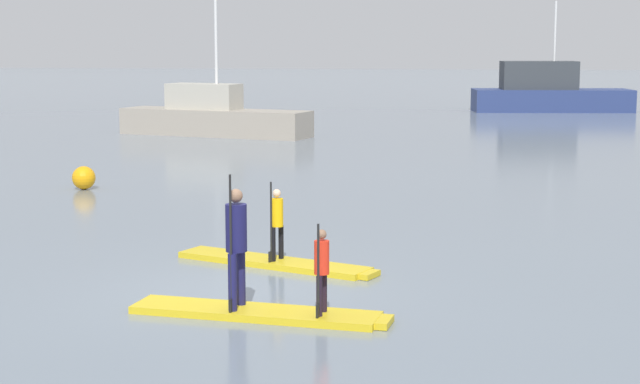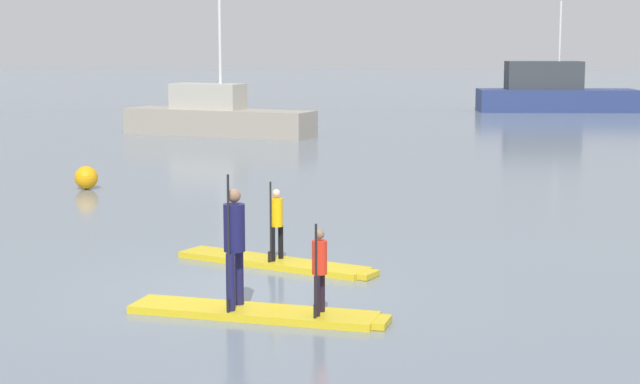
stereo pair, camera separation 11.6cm
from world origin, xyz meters
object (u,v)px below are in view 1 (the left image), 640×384
at_px(paddleboard_near, 277,263).
at_px(fishing_boat_green_midground, 213,117).
at_px(paddleboard_far, 260,313).
at_px(paddler_adult, 236,240).
at_px(motor_boat_small_navy, 548,93).
at_px(paddler_child_solo, 277,220).
at_px(paddler_child_front, 321,267).
at_px(mooring_buoy_near, 84,178).

distance_m(paddleboard_near, fishing_boat_green_midground, 23.77).
height_order(paddleboard_far, paddler_adult, paddler_adult).
bearing_deg(paddleboard_near, fishing_boat_green_midground, 105.32).
relative_size(fishing_boat_green_midground, motor_boat_small_navy, 0.94).
bearing_deg(paddler_child_solo, paddler_child_front, -70.82).
bearing_deg(motor_boat_small_navy, paddler_child_front, -99.60).
xyz_separation_m(paddler_child_solo, paddleboard_far, (0.28, -3.12, -0.72)).
xyz_separation_m(paddler_adult, paddler_child_front, (1.18, -0.18, -0.30)).
distance_m(paddleboard_far, paddler_child_front, 1.11).
xyz_separation_m(fishing_boat_green_midground, motor_boat_small_navy, (14.48, 15.58, 0.25)).
height_order(paddler_child_solo, mooring_buoy_near, paddler_child_solo).
bearing_deg(paddleboard_far, paddler_child_solo, 95.15).
bearing_deg(paddleboard_near, paddler_child_front, -70.80).
bearing_deg(paddler_child_solo, motor_boat_small_navy, 77.98).
height_order(paddler_child_solo, paddleboard_far, paddler_child_solo).
bearing_deg(fishing_boat_green_midground, motor_boat_small_navy, 47.09).
relative_size(paddler_child_solo, motor_boat_small_navy, 0.16).
relative_size(paddleboard_far, motor_boat_small_navy, 0.43).
bearing_deg(mooring_buoy_near, paddleboard_far, -59.88).
relative_size(paddler_adult, motor_boat_small_navy, 0.22).
relative_size(paddleboard_near, paddleboard_far, 0.98).
height_order(paddler_adult, fishing_boat_green_midground, fishing_boat_green_midground).
distance_m(paddler_adult, paddler_child_front, 1.23).
xyz_separation_m(paddleboard_far, fishing_boat_green_midground, (-6.57, 26.05, 0.68)).
distance_m(paddleboard_far, motor_boat_small_navy, 42.39).
distance_m(paddleboard_near, paddler_adult, 3.25).
relative_size(paddleboard_far, fishing_boat_green_midground, 0.46).
xyz_separation_m(paddleboard_near, paddleboard_far, (0.29, -3.14, 0.00)).
bearing_deg(paddler_child_solo, mooring_buoy_near, 127.56).
xyz_separation_m(paddler_child_solo, fishing_boat_green_midground, (-6.28, 22.93, -0.05)).
bearing_deg(mooring_buoy_near, fishing_boat_green_midground, 90.20).
bearing_deg(fishing_boat_green_midground, paddler_child_front, -74.18).
distance_m(paddleboard_far, mooring_buoy_near, 12.98).
bearing_deg(mooring_buoy_near, motor_boat_small_navy, 64.61).
xyz_separation_m(paddleboard_far, paddler_child_front, (0.85, -0.14, 0.69)).
bearing_deg(paddleboard_near, mooring_buoy_near, 127.58).
distance_m(paddleboard_near, mooring_buoy_near, 10.21).
xyz_separation_m(paddleboard_far, paddler_adult, (-0.33, 0.04, 0.99)).
relative_size(paddler_child_solo, paddler_child_front, 1.06).
bearing_deg(paddler_child_front, paddler_adult, 171.22).
bearing_deg(paddleboard_near, paddler_adult, -90.74).
bearing_deg(fishing_boat_green_midground, paddleboard_near, -74.68).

